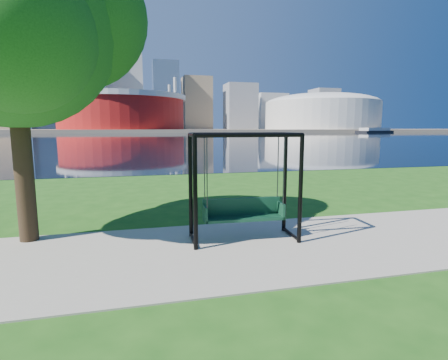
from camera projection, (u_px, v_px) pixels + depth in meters
name	position (u px, v px, depth m)	size (l,w,h in m)	color
ground	(219.00, 243.00, 7.86)	(900.00, 900.00, 0.00)	#1E5114
path	(224.00, 250.00, 7.38)	(120.00, 4.00, 0.03)	#9E937F
river	(142.00, 137.00, 105.74)	(900.00, 180.00, 0.02)	black
far_bank	(138.00, 130.00, 301.36)	(900.00, 228.00, 2.00)	#937F60
stadium	(122.00, 111.00, 228.89)	(83.00, 83.00, 32.00)	maroon
arena	(321.00, 111.00, 263.51)	(84.00, 84.00, 26.56)	beige
skyline	(131.00, 90.00, 308.08)	(392.00, 66.00, 96.50)	gray
swing	(244.00, 189.00, 7.91)	(2.46, 1.16, 2.47)	black
park_tree	(9.00, 17.00, 7.33)	(5.67, 5.12, 7.04)	black
barge	(375.00, 130.00, 218.56)	(31.08, 18.61, 3.02)	black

